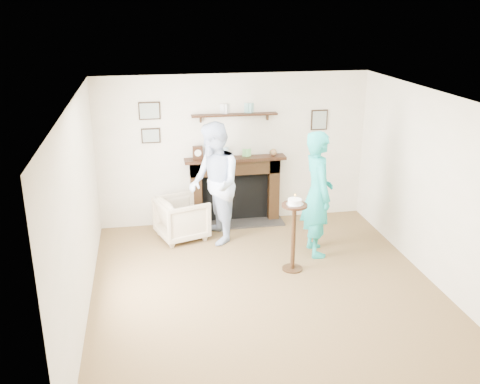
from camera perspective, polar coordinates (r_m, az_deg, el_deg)
name	(u,v)px	position (r m, az deg, el deg)	size (l,w,h in m)	color
ground	(267,291)	(7.10, 2.87, -10.51)	(5.00, 5.00, 0.00)	brown
room_shell	(257,157)	(7.08, 1.82, 3.73)	(4.54, 5.02, 2.52)	beige
armchair	(183,237)	(8.65, -6.14, -4.82)	(0.71, 0.73, 0.67)	tan
man	(215,240)	(8.52, -2.66, -5.14)	(0.92, 0.71, 1.89)	silver
woman	(314,252)	(8.19, 7.95, -6.36)	(0.68, 0.45, 1.87)	#21BCA7
pedestal_table	(294,224)	(7.36, 5.77, -3.41)	(0.35, 0.35, 1.13)	black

